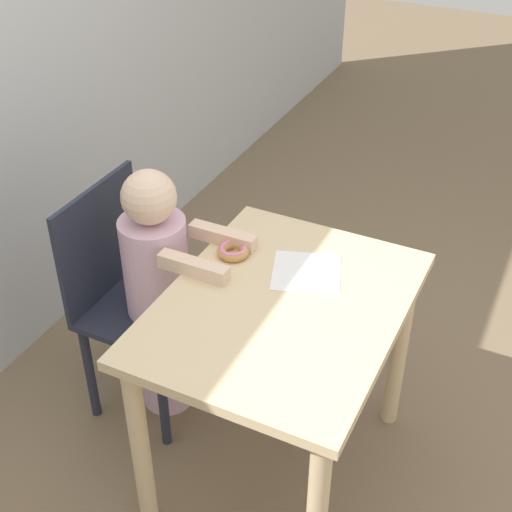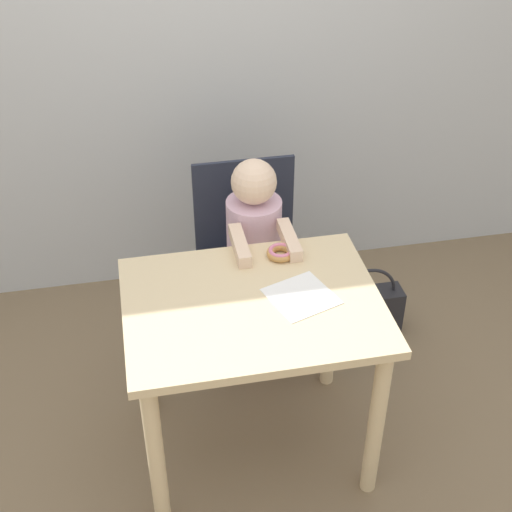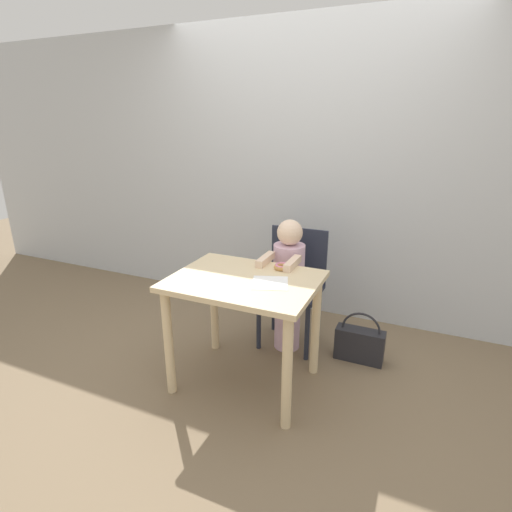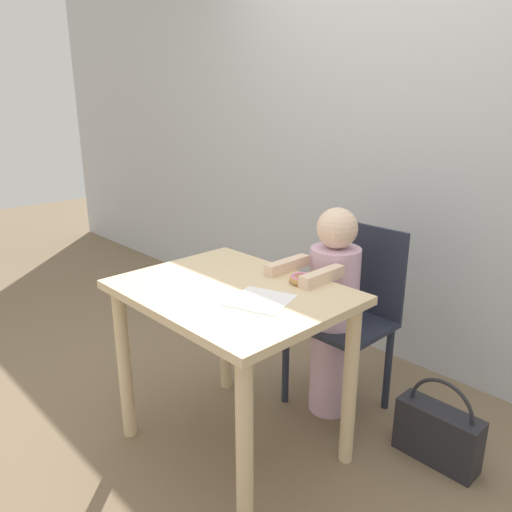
{
  "view_description": "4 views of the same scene",
  "coord_description": "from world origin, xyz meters",
  "px_view_note": "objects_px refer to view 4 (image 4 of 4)",
  "views": [
    {
      "loc": [
        -1.55,
        -0.67,
        2.12
      ],
      "look_at": [
        0.03,
        0.11,
        0.88
      ],
      "focal_mm": 50.0,
      "sensor_mm": 36.0,
      "label": 1
    },
    {
      "loc": [
        -0.37,
        -1.92,
        2.36
      ],
      "look_at": [
        0.03,
        0.11,
        0.88
      ],
      "focal_mm": 50.0,
      "sensor_mm": 36.0,
      "label": 2
    },
    {
      "loc": [
        1.0,
        -2.1,
        1.71
      ],
      "look_at": [
        0.03,
        0.11,
        0.88
      ],
      "focal_mm": 28.0,
      "sensor_mm": 36.0,
      "label": 3
    },
    {
      "loc": [
        1.43,
        -1.22,
        1.5
      ],
      "look_at": [
        0.03,
        0.11,
        0.88
      ],
      "focal_mm": 35.0,
      "sensor_mm": 36.0,
      "label": 4
    }
  ],
  "objects_px": {
    "chair": "(347,313)",
    "donut": "(302,279)",
    "child_figure": "(332,311)",
    "handbag": "(438,432)"
  },
  "relations": [
    {
      "from": "donut",
      "to": "child_figure",
      "type": "bearing_deg",
      "value": 99.76
    },
    {
      "from": "child_figure",
      "to": "chair",
      "type": "bearing_deg",
      "value": 90.0
    },
    {
      "from": "chair",
      "to": "donut",
      "type": "relative_size",
      "value": 8.45
    },
    {
      "from": "chair",
      "to": "child_figure",
      "type": "xyz_separation_m",
      "value": [
        -0.0,
        -0.12,
        0.05
      ]
    },
    {
      "from": "handbag",
      "to": "child_figure",
      "type": "bearing_deg",
      "value": -175.53
    },
    {
      "from": "donut",
      "to": "handbag",
      "type": "relative_size",
      "value": 0.28
    },
    {
      "from": "chair",
      "to": "child_figure",
      "type": "bearing_deg",
      "value": -90.0
    },
    {
      "from": "chair",
      "to": "child_figure",
      "type": "distance_m",
      "value": 0.13
    },
    {
      "from": "chair",
      "to": "donut",
      "type": "height_order",
      "value": "chair"
    },
    {
      "from": "child_figure",
      "to": "donut",
      "type": "bearing_deg",
      "value": -80.24
    }
  ]
}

